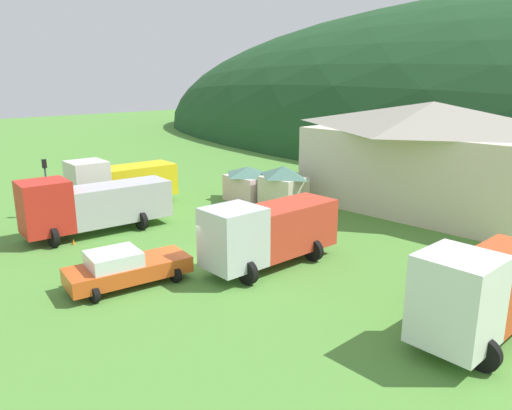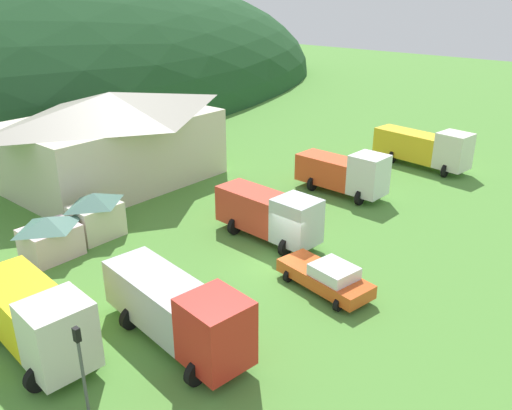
% 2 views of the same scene
% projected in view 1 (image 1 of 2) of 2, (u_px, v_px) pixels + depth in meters
% --- Properties ---
extents(ground_plane, '(200.00, 200.00, 0.00)m').
position_uv_depth(ground_plane, '(201.00, 266.00, 23.26)').
color(ground_plane, '#518C38').
extents(depot_building, '(16.46, 10.44, 7.29)m').
position_uv_depth(depot_building, '(429.00, 154.00, 33.04)').
color(depot_building, beige).
rests_on(depot_building, ground).
extents(play_shed_cream, '(3.12, 2.39, 2.96)m').
position_uv_depth(play_shed_cream, '(283.00, 186.00, 33.36)').
color(play_shed_cream, beige).
rests_on(play_shed_cream, ground).
extents(play_shed_pink, '(3.24, 2.62, 2.54)m').
position_uv_depth(play_shed_pink, '(248.00, 183.00, 35.50)').
color(play_shed_pink, beige).
rests_on(play_shed_pink, ground).
extents(flatbed_truck_yellow, '(3.61, 7.52, 3.49)m').
position_uv_depth(flatbed_truck_yellow, '(119.00, 182.00, 33.55)').
color(flatbed_truck_yellow, silver).
rests_on(flatbed_truck_yellow, ground).
extents(crane_truck_red, '(3.75, 8.60, 3.44)m').
position_uv_depth(crane_truck_red, '(92.00, 204.00, 27.76)').
color(crane_truck_red, red).
rests_on(crane_truck_red, ground).
extents(tow_truck_silver, '(3.26, 7.25, 3.28)m').
position_uv_depth(tow_truck_silver, '(268.00, 231.00, 22.84)').
color(tow_truck_silver, silver).
rests_on(tow_truck_silver, ground).
extents(heavy_rig_white, '(3.25, 7.19, 3.51)m').
position_uv_depth(heavy_rig_white, '(483.00, 289.00, 16.56)').
color(heavy_rig_white, white).
rests_on(heavy_rig_white, ground).
extents(service_pickup_orange, '(3.03, 5.54, 1.66)m').
position_uv_depth(service_pickup_orange, '(125.00, 268.00, 20.91)').
color(service_pickup_orange, '#DA531D').
rests_on(service_pickup_orange, ground).
extents(traffic_light_west, '(0.20, 0.32, 3.84)m').
position_uv_depth(traffic_light_west, '(46.00, 182.00, 30.74)').
color(traffic_light_west, '#4C4C51').
rests_on(traffic_light_west, ground).
extents(traffic_cone_near_pickup, '(0.36, 0.36, 0.64)m').
position_uv_depth(traffic_cone_near_pickup, '(74.00, 244.00, 26.30)').
color(traffic_cone_near_pickup, orange).
rests_on(traffic_cone_near_pickup, ground).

